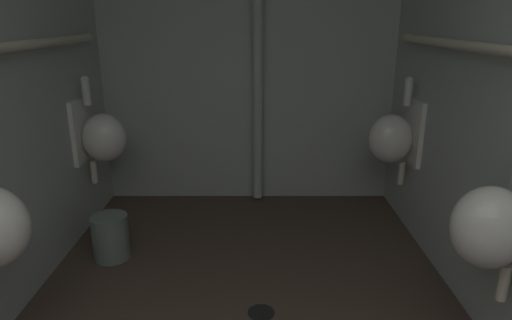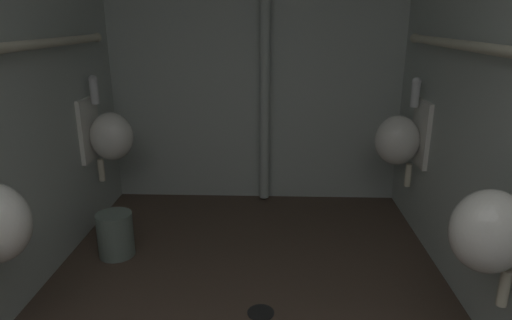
{
  "view_description": "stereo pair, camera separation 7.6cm",
  "coord_description": "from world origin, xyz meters",
  "px_view_note": "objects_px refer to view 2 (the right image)",
  "views": [
    {
      "loc": [
        0.06,
        0.3,
        1.45
      ],
      "look_at": [
        0.06,
        2.34,
        0.81
      ],
      "focal_mm": 31.6,
      "sensor_mm": 36.0,
      "label": 1
    },
    {
      "loc": [
        0.14,
        0.3,
        1.45
      ],
      "look_at": [
        0.06,
        2.34,
        0.81
      ],
      "focal_mm": 31.6,
      "sensor_mm": 36.0,
      "label": 2
    }
  ],
  "objects_px": {
    "floor_drain": "(261,312)",
    "waste_bin": "(116,235)",
    "urinal_left_far": "(108,135)",
    "urinal_right_far": "(400,139)",
    "standpipe_back_wall": "(265,32)",
    "urinal_right_mid": "(495,229)"
  },
  "relations": [
    {
      "from": "floor_drain",
      "to": "waste_bin",
      "type": "height_order",
      "value": "waste_bin"
    },
    {
      "from": "waste_bin",
      "to": "urinal_left_far",
      "type": "bearing_deg",
      "value": 108.72
    },
    {
      "from": "urinal_right_far",
      "to": "waste_bin",
      "type": "xyz_separation_m",
      "value": [
        -1.85,
        -0.44,
        -0.53
      ]
    },
    {
      "from": "urinal_right_far",
      "to": "standpipe_back_wall",
      "type": "height_order",
      "value": "standpipe_back_wall"
    },
    {
      "from": "urinal_left_far",
      "to": "urinal_right_mid",
      "type": "bearing_deg",
      "value": -34.69
    },
    {
      "from": "urinal_right_far",
      "to": "floor_drain",
      "type": "distance_m",
      "value": 1.52
    },
    {
      "from": "urinal_right_mid",
      "to": "waste_bin",
      "type": "height_order",
      "value": "urinal_right_mid"
    },
    {
      "from": "urinal_left_far",
      "to": "floor_drain",
      "type": "relative_size",
      "value": 5.39
    },
    {
      "from": "urinal_right_mid",
      "to": "waste_bin",
      "type": "bearing_deg",
      "value": 153.51
    },
    {
      "from": "urinal_right_mid",
      "to": "floor_drain",
      "type": "distance_m",
      "value": 1.19
    },
    {
      "from": "urinal_left_far",
      "to": "floor_drain",
      "type": "distance_m",
      "value": 1.65
    },
    {
      "from": "floor_drain",
      "to": "urinal_right_mid",
      "type": "bearing_deg",
      "value": -21.42
    },
    {
      "from": "urinal_left_far",
      "to": "urinal_right_far",
      "type": "distance_m",
      "value": 2.01
    },
    {
      "from": "standpipe_back_wall",
      "to": "waste_bin",
      "type": "bearing_deg",
      "value": -134.15
    },
    {
      "from": "standpipe_back_wall",
      "to": "urinal_left_far",
      "type": "bearing_deg",
      "value": -155.99
    },
    {
      "from": "standpipe_back_wall",
      "to": "waste_bin",
      "type": "relative_size",
      "value": 9.29
    },
    {
      "from": "urinal_right_mid",
      "to": "standpipe_back_wall",
      "type": "distance_m",
      "value": 2.2
    },
    {
      "from": "waste_bin",
      "to": "urinal_right_far",
      "type": "bearing_deg",
      "value": 13.43
    },
    {
      "from": "standpipe_back_wall",
      "to": "waste_bin",
      "type": "distance_m",
      "value": 1.79
    },
    {
      "from": "urinal_left_far",
      "to": "waste_bin",
      "type": "height_order",
      "value": "urinal_left_far"
    },
    {
      "from": "urinal_right_far",
      "to": "floor_drain",
      "type": "height_order",
      "value": "urinal_right_far"
    },
    {
      "from": "urinal_left_far",
      "to": "urinal_right_far",
      "type": "height_order",
      "value": "same"
    }
  ]
}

